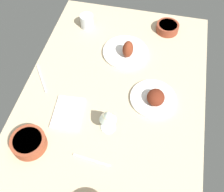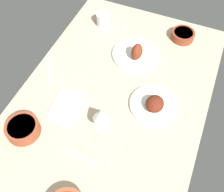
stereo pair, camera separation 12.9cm
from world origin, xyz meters
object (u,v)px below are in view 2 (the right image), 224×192
object	(u,v)px
plate_near_viewer	(154,104)
water_tumbler	(103,19)
plate_far_side	(136,54)
wine_glass	(101,115)
bowl_soup	(183,35)
fork_loose	(79,156)
folded_napkin	(66,106)
bowl_potatoes	(23,128)
spoon_loose	(48,69)

from	to	relation	value
plate_near_viewer	water_tumbler	distance (cm)	64.32
plate_far_side	wine_glass	xyz separation A→B (cm)	(46.65, 0.72, 7.60)
bowl_soup	fork_loose	xyz separation A→B (cm)	(87.75, -22.73, -2.17)
wine_glass	folded_napkin	world-z (taller)	wine_glass
bowl_potatoes	wine_glass	xyz separation A→B (cm)	(-16.10, 31.45, 6.94)
bowl_soup	spoon_loose	bearing A→B (deg)	-49.69
bowl_soup	spoon_loose	xyz separation A→B (cm)	(50.64, -59.68, -2.17)
plate_far_side	bowl_soup	bearing A→B (deg)	140.04
bowl_potatoes	spoon_loose	world-z (taller)	bowl_potatoes
plate_near_viewer	bowl_potatoes	world-z (taller)	plate_near_viewer
bowl_soup	water_tumbler	world-z (taller)	water_tumbler
folded_napkin	fork_loose	world-z (taller)	folded_napkin
plate_near_viewer	spoon_loose	world-z (taller)	plate_near_viewer
plate_near_viewer	plate_far_side	distance (cm)	33.49
bowl_potatoes	water_tumbler	size ratio (longest dim) A/B	1.89
plate_near_viewer	folded_napkin	distance (cm)	41.84
wine_glass	water_tumbler	xyz separation A→B (cm)	(-63.96, -27.75, -5.90)
bowl_potatoes	fork_loose	size ratio (longest dim) A/B	0.90
plate_near_viewer	spoon_loose	distance (cm)	58.58
plate_far_side	spoon_loose	distance (cm)	47.63
plate_far_side	fork_loose	size ratio (longest dim) A/B	1.49
plate_far_side	fork_loose	world-z (taller)	plate_far_side
bowl_potatoes	folded_napkin	world-z (taller)	bowl_potatoes
wine_glass	spoon_loose	size ratio (longest dim) A/B	0.74
water_tumbler	spoon_loose	bearing A→B (deg)	-15.87
plate_near_viewer	bowl_soup	size ratio (longest dim) A/B	1.72
plate_near_viewer	bowl_soup	bearing A→B (deg)	178.73
folded_napkin	bowl_potatoes	bearing A→B (deg)	-30.16
fork_loose	spoon_loose	bearing A→B (deg)	140.25
bowl_soup	wine_glass	size ratio (longest dim) A/B	0.94
bowl_potatoes	fork_loose	xyz separation A→B (cm)	(0.91, 28.19, -2.59)
bowl_soup	fork_loose	size ratio (longest dim) A/B	0.78
plate_near_viewer	plate_far_side	xyz separation A→B (cm)	(-27.54, -19.05, 0.02)
bowl_soup	wine_glass	bearing A→B (deg)	-15.39
water_tumbler	spoon_loose	xyz separation A→B (cm)	(43.86, -12.47, -3.62)
bowl_soup	bowl_potatoes	bearing A→B (deg)	-30.38
plate_near_viewer	bowl_potatoes	xyz separation A→B (cm)	(35.21, -49.77, 0.68)
plate_far_side	water_tumbler	size ratio (longest dim) A/B	3.12
water_tumbler	folded_napkin	xyz separation A→B (cm)	(60.86, 7.45, -3.42)
spoon_loose	bowl_soup	bearing A→B (deg)	-84.46
plate_far_side	folded_napkin	xyz separation A→B (cm)	(43.56, -19.57, -1.73)
bowl_soup	plate_near_viewer	bearing A→B (deg)	-1.27
plate_near_viewer	spoon_loose	size ratio (longest dim) A/B	1.19
wine_glass	folded_napkin	size ratio (longest dim) A/B	0.79
water_tumbler	fork_loose	distance (cm)	84.67
wine_glass	water_tumbler	distance (cm)	69.97
plate_near_viewer	wine_glass	distance (cm)	27.55
bowl_potatoes	bowl_soup	world-z (taller)	bowl_potatoes
plate_near_viewer	bowl_soup	xyz separation A→B (cm)	(-51.63, 1.14, 0.27)
bowl_potatoes	spoon_loose	xyz separation A→B (cm)	(-36.20, -8.77, -2.59)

